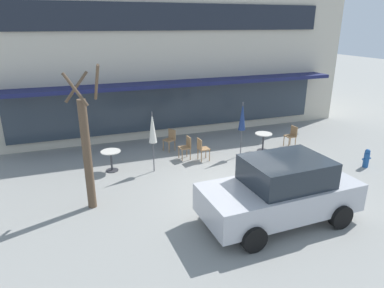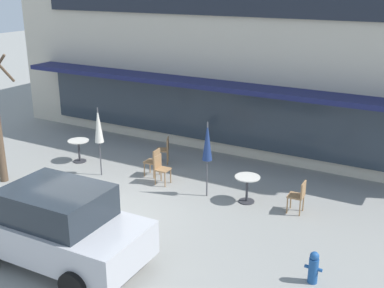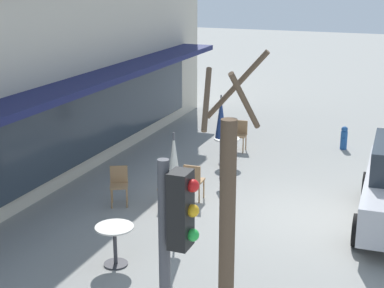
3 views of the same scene
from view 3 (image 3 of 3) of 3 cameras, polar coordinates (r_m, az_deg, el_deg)
ground_plane at (r=13.13m, az=11.07°, el=-6.95°), size 80.00×80.00×0.00m
cafe_table_near_wall at (r=10.80m, az=-7.49°, el=-9.11°), size 0.70×0.70×0.76m
cafe_table_streetside at (r=16.09m, az=3.39°, el=-0.27°), size 0.70×0.70×0.76m
patio_umbrella_green_folded at (r=14.69m, az=2.82°, el=2.60°), size 0.28×0.28×2.20m
patio_umbrella_cream_folded at (r=11.33m, az=-1.76°, el=-1.65°), size 0.28×0.28×2.20m
cafe_chair_0 at (r=17.43m, az=4.65°, el=1.06°), size 0.42×0.42×0.89m
cafe_chair_1 at (r=13.48m, az=-7.10°, el=-3.72°), size 0.54×0.54×0.89m
cafe_chair_2 at (r=13.28m, az=-2.19°, el=-3.92°), size 0.43×0.43×0.89m
cafe_chair_3 at (r=13.58m, az=0.15°, el=-3.44°), size 0.41×0.41×0.89m
street_tree at (r=8.67m, az=3.46°, el=-6.47°), size 0.94×0.93×4.10m
traffic_light_pole at (r=6.11m, az=-1.81°, el=-11.51°), size 0.26×0.44×3.40m
fire_hydrant at (r=18.10m, az=14.52°, el=0.59°), size 0.36×0.20×0.71m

